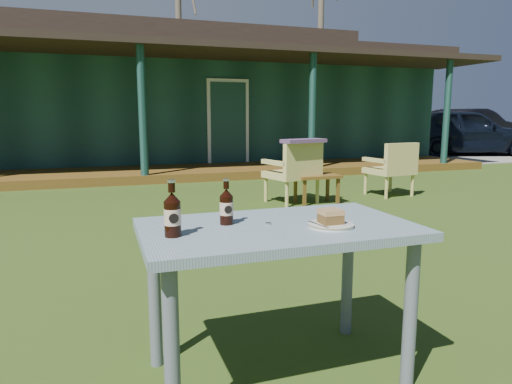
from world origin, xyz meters
name	(u,v)px	position (x,y,z in m)	size (l,w,h in m)	color
ground	(203,268)	(0.00, 0.00, 0.00)	(80.00, 80.00, 0.00)	#334916
pavilion	(126,100)	(0.00, 9.39, 1.61)	(15.80, 8.30, 3.45)	#163933
gravel_strip	(463,153)	(10.50, 8.50, 0.01)	(9.00, 6.00, 0.02)	gray
tree_mid	(179,38)	(3.00, 18.50, 4.75)	(0.28, 0.28, 9.50)	brown
tree_right	(321,24)	(9.50, 17.00, 5.50)	(0.28, 0.28, 11.00)	brown
car_near	(462,132)	(9.77, 7.80, 0.72)	(1.70, 4.23, 1.44)	black
car_far	(469,130)	(11.69, 9.55, 0.72)	(1.52, 4.37, 1.44)	black
cafe_table	(278,247)	(0.00, -1.60, 0.62)	(1.20, 0.70, 0.72)	gray
plate	(331,225)	(0.21, -1.71, 0.73)	(0.20, 0.20, 0.01)	silver
cake_slice	(331,216)	(0.21, -1.70, 0.77)	(0.09, 0.09, 0.06)	brown
fork	(318,225)	(0.14, -1.72, 0.74)	(0.01, 0.14, 0.00)	silver
cola_bottle_near	(226,206)	(-0.21, -1.52, 0.80)	(0.06, 0.06, 0.20)	black
cola_bottle_far	(172,214)	(-0.47, -1.65, 0.81)	(0.07, 0.07, 0.23)	black
bottle_cap	(268,224)	(-0.04, -1.58, 0.72)	(0.03, 0.03, 0.01)	silver
armchair_left	(295,169)	(1.79, 2.27, 0.48)	(0.75, 0.72, 0.85)	tan
armchair_right	(393,166)	(3.41, 2.33, 0.45)	(0.66, 0.63, 0.81)	tan
floral_throw	(304,141)	(1.83, 2.10, 0.87)	(0.63, 0.22, 0.05)	#604066
side_table	(317,179)	(2.07, 2.18, 0.34)	(0.60, 0.40, 0.40)	brown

